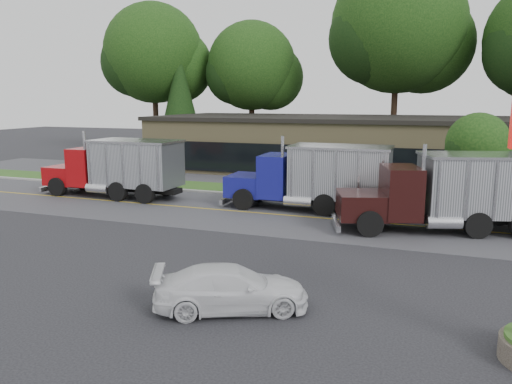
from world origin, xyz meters
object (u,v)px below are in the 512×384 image
at_px(dump_truck_red, 120,166).
at_px(dump_truck_maroon, 454,190).
at_px(rally_car, 231,288).
at_px(dump_truck_blue, 317,176).

xyz_separation_m(dump_truck_red, dump_truck_maroon, (18.11, -1.61, 0.00)).
bearing_deg(dump_truck_maroon, rally_car, 44.87).
relative_size(dump_truck_blue, dump_truck_maroon, 0.95).
bearing_deg(dump_truck_red, dump_truck_blue, -177.36).
xyz_separation_m(dump_truck_red, dump_truck_blue, (11.64, 0.41, -0.00)).
distance_m(dump_truck_maroon, rally_car, 12.38).
bearing_deg(dump_truck_maroon, dump_truck_blue, -34.37).
xyz_separation_m(dump_truck_red, rally_car, (12.30, -12.48, -1.20)).
height_order(dump_truck_blue, rally_car, dump_truck_blue).
xyz_separation_m(dump_truck_blue, rally_car, (0.66, -12.89, -1.20)).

